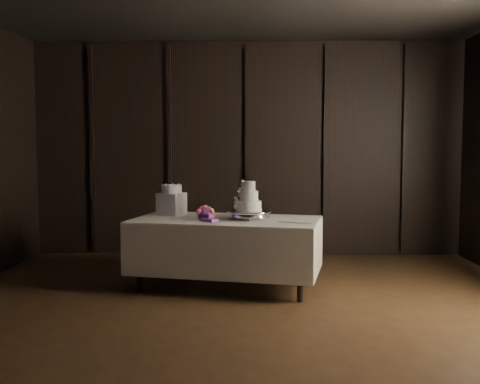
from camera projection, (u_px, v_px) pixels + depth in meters
The scene contains 8 objects.
room at pixel (243, 152), 4.42m from camera, with size 6.08×7.08×3.08m.
display_table at pixel (226, 250), 6.09m from camera, with size 2.16×1.42×0.76m.
cake_stand at pixel (249, 215), 6.03m from camera, with size 0.48×0.48×0.09m, color silver.
wedding_cake at pixel (247, 199), 6.00m from camera, with size 0.30×0.27×0.32m.
bouquet at pixel (205, 214), 5.96m from camera, with size 0.29×0.39×0.18m, color #D54B51, non-canonical shape.
box_pedestal at pixel (172, 204), 6.39m from camera, with size 0.26×0.26×0.25m, color white.
small_cake at pixel (171, 189), 6.37m from camera, with size 0.23×0.23×0.09m, color white.
cake_knife at pixel (290, 223), 5.71m from camera, with size 0.37×0.02×0.01m, color silver.
Camera 1 is at (0.08, -4.43, 1.55)m, focal length 42.00 mm.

